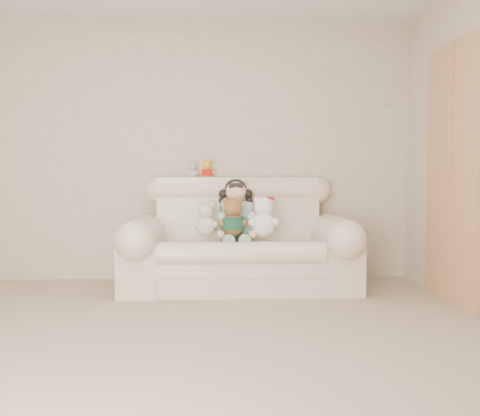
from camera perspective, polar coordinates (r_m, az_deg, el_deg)
name	(u,v)px	position (r m, az deg, el deg)	size (l,w,h in m)	color
floor	(157,372)	(2.82, -9.34, -17.70)	(5.00, 5.00, 0.00)	tan
wall_back	(186,150)	(5.13, -6.13, 6.51)	(4.50, 4.50, 0.00)	beige
sofa	(240,233)	(4.64, -0.05, -2.83)	(2.10, 0.95, 1.03)	beige
door_panel	(453,174)	(4.44, 22.87, 3.56)	(0.06, 0.90, 2.10)	#AE714A
seated_child	(236,210)	(4.70, -0.48, -0.24)	(0.36, 0.44, 0.60)	#377852
brown_teddy	(233,213)	(4.51, -0.82, -0.61)	(0.26, 0.20, 0.41)	brown
white_cat	(263,212)	(4.50, 2.64, -0.48)	(0.27, 0.21, 0.43)	white
cream_teddy	(206,216)	(4.53, -3.89, -0.91)	(0.23, 0.18, 0.36)	beige
yellow_mini_bear	(207,168)	(4.97, -3.71, 4.55)	(0.14, 0.11, 0.22)	yellow
grey_mini_plush	(193,169)	(4.98, -5.36, 4.43)	(0.13, 0.10, 0.20)	#A8A9AF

